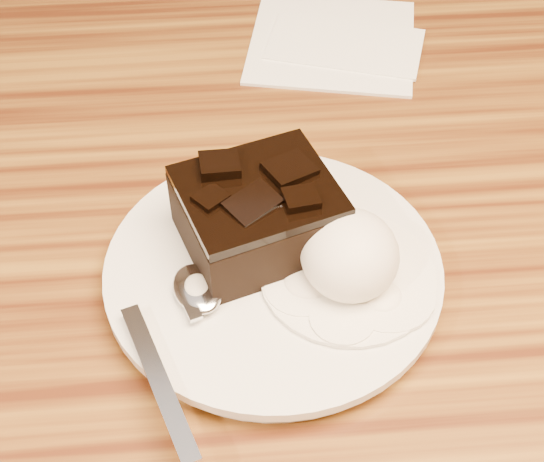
{
  "coord_description": "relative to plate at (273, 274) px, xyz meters",
  "views": [
    {
      "loc": [
        -0.13,
        -0.34,
        1.17
      ],
      "look_at": [
        -0.1,
        0.01,
        0.79
      ],
      "focal_mm": 53.23,
      "sensor_mm": 36.0,
      "label": 1
    }
  ],
  "objects": [
    {
      "name": "crumb_b",
      "position": [
        -0.02,
        -0.01,
        0.01
      ],
      "size": [
        0.01,
        0.01,
        0.0
      ],
      "primitive_type": "cube",
      "rotation": [
        0.0,
        0.0,
        0.87
      ],
      "color": "black",
      "rests_on": "plate"
    },
    {
      "name": "plate",
      "position": [
        0.0,
        0.0,
        0.0
      ],
      "size": [
        0.22,
        0.22,
        0.02
      ],
      "primitive_type": "cylinder",
      "color": "silver",
      "rests_on": "dining_table"
    },
    {
      "name": "spoon",
      "position": [
        -0.05,
        -0.02,
        0.01
      ],
      "size": [
        0.08,
        0.17,
        0.01
      ],
      "primitive_type": null,
      "rotation": [
        0.0,
        0.0,
        0.34
      ],
      "color": "silver",
      "rests_on": "plate"
    },
    {
      "name": "crumb_a",
      "position": [
        0.05,
        0.01,
        0.01
      ],
      "size": [
        0.01,
        0.01,
        0.0
      ],
      "primitive_type": "cube",
      "rotation": [
        0.0,
        0.0,
        0.15
      ],
      "color": "black",
      "rests_on": "plate"
    },
    {
      "name": "napkin",
      "position": [
        0.08,
        0.27,
        -0.01
      ],
      "size": [
        0.17,
        0.17,
        0.01
      ],
      "primitive_type": "cube",
      "rotation": [
        0.0,
        0.0,
        -0.21
      ],
      "color": "white",
      "rests_on": "dining_table"
    },
    {
      "name": "brownie",
      "position": [
        -0.01,
        0.02,
        0.03
      ],
      "size": [
        0.12,
        0.11,
        0.04
      ],
      "primitive_type": "cube",
      "rotation": [
        0.0,
        0.0,
        0.32
      ],
      "color": "black",
      "rests_on": "plate"
    },
    {
      "name": "melt_puddle",
      "position": [
        0.05,
        -0.01,
        0.01
      ],
      "size": [
        0.11,
        0.11,
        0.0
      ],
      "primitive_type": "cylinder",
      "color": "white",
      "rests_on": "plate"
    },
    {
      "name": "ice_cream_scoop",
      "position": [
        0.05,
        -0.01,
        0.03
      ],
      "size": [
        0.06,
        0.07,
        0.05
      ],
      "primitive_type": "ellipsoid",
      "color": "white",
      "rests_on": "plate"
    },
    {
      "name": "crumb_c",
      "position": [
        -0.0,
        0.01,
        0.01
      ],
      "size": [
        0.01,
        0.01,
        0.0
      ],
      "primitive_type": "cube",
      "rotation": [
        0.0,
        0.0,
        0.3
      ],
      "color": "black",
      "rests_on": "plate"
    }
  ]
}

